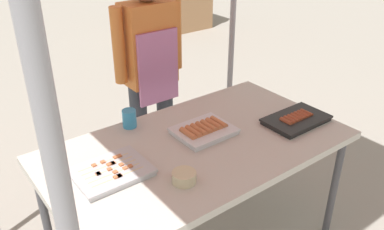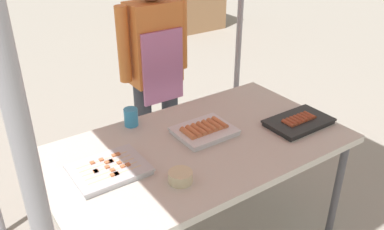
{
  "view_description": "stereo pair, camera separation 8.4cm",
  "coord_description": "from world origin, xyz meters",
  "px_view_note": "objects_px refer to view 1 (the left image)",
  "views": [
    {
      "loc": [
        -1.12,
        -1.43,
        1.88
      ],
      "look_at": [
        0.0,
        0.05,
        0.9
      ],
      "focal_mm": 37.88,
      "sensor_mm": 36.0,
      "label": 1
    },
    {
      "loc": [
        -1.05,
        -1.48,
        1.88
      ],
      "look_at": [
        0.0,
        0.05,
        0.9
      ],
      "focal_mm": 37.88,
      "sensor_mm": 36.0,
      "label": 2
    }
  ],
  "objects_px": {
    "tray_meat_skewers": "(111,172)",
    "vendor_woman": "(150,65)",
    "condiment_bowl": "(184,177)",
    "tray_pork_links": "(296,119)",
    "tray_grilled_sausages": "(204,130)",
    "stall_table": "(198,152)",
    "drink_cup_by_wok": "(129,119)"
  },
  "relations": [
    {
      "from": "tray_meat_skewers",
      "to": "vendor_woman",
      "type": "relative_size",
      "value": 0.23
    },
    {
      "from": "tray_meat_skewers",
      "to": "condiment_bowl",
      "type": "height_order",
      "value": "condiment_bowl"
    },
    {
      "from": "tray_pork_links",
      "to": "condiment_bowl",
      "type": "distance_m",
      "value": 0.85
    },
    {
      "from": "tray_grilled_sausages",
      "to": "vendor_woman",
      "type": "distance_m",
      "value": 0.76
    },
    {
      "from": "tray_meat_skewers",
      "to": "tray_pork_links",
      "type": "height_order",
      "value": "tray_pork_links"
    },
    {
      "from": "tray_grilled_sausages",
      "to": "vendor_woman",
      "type": "bearing_deg",
      "value": 80.62
    },
    {
      "from": "tray_grilled_sausages",
      "to": "tray_meat_skewers",
      "type": "distance_m",
      "value": 0.58
    },
    {
      "from": "tray_meat_skewers",
      "to": "vendor_woman",
      "type": "bearing_deg",
      "value": 48.04
    },
    {
      "from": "stall_table",
      "to": "condiment_bowl",
      "type": "distance_m",
      "value": 0.34
    },
    {
      "from": "condiment_bowl",
      "to": "vendor_woman",
      "type": "height_order",
      "value": "vendor_woman"
    },
    {
      "from": "condiment_bowl",
      "to": "drink_cup_by_wok",
      "type": "relative_size",
      "value": 1.08
    },
    {
      "from": "tray_pork_links",
      "to": "tray_meat_skewers",
      "type": "bearing_deg",
      "value": 170.46
    },
    {
      "from": "stall_table",
      "to": "tray_grilled_sausages",
      "type": "height_order",
      "value": "tray_grilled_sausages"
    },
    {
      "from": "condiment_bowl",
      "to": "drink_cup_by_wok",
      "type": "height_order",
      "value": "drink_cup_by_wok"
    },
    {
      "from": "condiment_bowl",
      "to": "tray_grilled_sausages",
      "type": "bearing_deg",
      "value": 39.89
    },
    {
      "from": "tray_meat_skewers",
      "to": "stall_table",
      "type": "bearing_deg",
      "value": -2.93
    },
    {
      "from": "drink_cup_by_wok",
      "to": "tray_pork_links",
      "type": "bearing_deg",
      "value": -34.08
    },
    {
      "from": "stall_table",
      "to": "tray_grilled_sausages",
      "type": "xyz_separation_m",
      "value": [
        0.09,
        0.06,
        0.07
      ]
    },
    {
      "from": "tray_meat_skewers",
      "to": "tray_pork_links",
      "type": "bearing_deg",
      "value": -9.54
    },
    {
      "from": "vendor_woman",
      "to": "tray_meat_skewers",
      "type": "bearing_deg",
      "value": 48.04
    },
    {
      "from": "tray_meat_skewers",
      "to": "condiment_bowl",
      "type": "bearing_deg",
      "value": -45.94
    },
    {
      "from": "tray_grilled_sausages",
      "to": "tray_meat_skewers",
      "type": "height_order",
      "value": "tray_grilled_sausages"
    },
    {
      "from": "tray_meat_skewers",
      "to": "tray_pork_links",
      "type": "xyz_separation_m",
      "value": [
        1.08,
        -0.18,
        0.0
      ]
    },
    {
      "from": "tray_grilled_sausages",
      "to": "drink_cup_by_wok",
      "type": "xyz_separation_m",
      "value": [
        -0.28,
        0.31,
        0.03
      ]
    },
    {
      "from": "tray_pork_links",
      "to": "drink_cup_by_wok",
      "type": "bearing_deg",
      "value": 145.92
    },
    {
      "from": "vendor_woman",
      "to": "stall_table",
      "type": "bearing_deg",
      "value": 75.2
    },
    {
      "from": "tray_pork_links",
      "to": "drink_cup_by_wok",
      "type": "distance_m",
      "value": 0.95
    },
    {
      "from": "stall_table",
      "to": "drink_cup_by_wok",
      "type": "height_order",
      "value": "drink_cup_by_wok"
    },
    {
      "from": "tray_meat_skewers",
      "to": "condiment_bowl",
      "type": "distance_m",
      "value": 0.34
    },
    {
      "from": "stall_table",
      "to": "tray_pork_links",
      "type": "bearing_deg",
      "value": -14.79
    },
    {
      "from": "stall_table",
      "to": "vendor_woman",
      "type": "height_order",
      "value": "vendor_woman"
    },
    {
      "from": "tray_pork_links",
      "to": "vendor_woman",
      "type": "relative_size",
      "value": 0.24
    }
  ]
}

